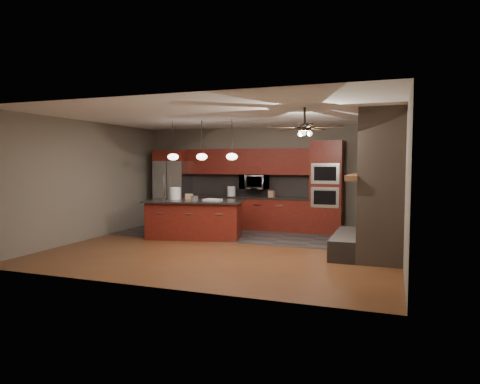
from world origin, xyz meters
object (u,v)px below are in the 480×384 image
at_px(paint_can, 194,198).
at_px(counter_box, 272,194).
at_px(counter_bucket, 231,191).
at_px(microwave, 254,182).
at_px(white_bucket, 175,193).
at_px(cardboard_box, 189,196).
at_px(refrigerator, 173,188).
at_px(paint_tray, 213,200).
at_px(oven_tower, 327,187).
at_px(kitchen_island, 194,219).

height_order(paint_can, counter_box, counter_box).
bearing_deg(counter_bucket, counter_box, -2.44).
height_order(microwave, counter_bucket, microwave).
distance_m(white_bucket, cardboard_box, 0.36).
xyz_separation_m(microwave, cardboard_box, (-1.20, -1.57, -0.32)).
bearing_deg(microwave, refrigerator, -176.92).
distance_m(paint_can, cardboard_box, 0.57).
distance_m(microwave, paint_tray, 1.89).
distance_m(white_bucket, counter_bucket, 1.91).
relative_size(cardboard_box, counter_box, 1.15).
relative_size(paint_can, cardboard_box, 0.88).
relative_size(refrigerator, paint_can, 12.51).
bearing_deg(white_bucket, oven_tower, 26.40).
height_order(oven_tower, white_bucket, oven_tower).
bearing_deg(counter_bucket, oven_tower, -0.16).
height_order(refrigerator, counter_box, refrigerator).
height_order(kitchen_island, counter_box, counter_box).
bearing_deg(counter_bucket, refrigerator, -177.40).
distance_m(kitchen_island, paint_can, 0.55).
bearing_deg(paint_tray, microwave, 84.97).
distance_m(kitchen_island, white_bucket, 0.82).
relative_size(counter_bucket, counter_box, 1.52).
bearing_deg(kitchen_island, cardboard_box, 124.16).
bearing_deg(counter_box, white_bucket, -128.45).
xyz_separation_m(oven_tower, kitchen_island, (-2.90, -1.78, -0.73)).
bearing_deg(white_bucket, counter_box, 39.87).
height_order(refrigerator, kitchen_island, refrigerator).
bearing_deg(white_bucket, cardboard_box, 35.57).
relative_size(white_bucket, cardboard_box, 1.49).
relative_size(oven_tower, microwave, 3.25).
bearing_deg(paint_tray, oven_tower, 44.95).
xyz_separation_m(paint_tray, cardboard_box, (-0.74, 0.22, 0.04)).
height_order(microwave, counter_box, microwave).
bearing_deg(refrigerator, counter_bucket, 2.60).
relative_size(refrigerator, counter_box, 12.58).
distance_m(oven_tower, cardboard_box, 3.52).
bearing_deg(white_bucket, microwave, 50.11).
bearing_deg(kitchen_island, microwave, 51.21).
relative_size(white_bucket, paint_can, 1.70).
bearing_deg(cardboard_box, oven_tower, -2.64).
relative_size(oven_tower, paint_can, 13.72).
height_order(oven_tower, refrigerator, oven_tower).
distance_m(kitchen_island, counter_box, 2.32).
height_order(refrigerator, cardboard_box, refrigerator).
relative_size(oven_tower, counter_box, 13.79).
distance_m(kitchen_island, paint_tray, 0.67).
xyz_separation_m(oven_tower, refrigerator, (-4.41, -0.07, -0.11)).
bearing_deg(cardboard_box, counter_box, 12.40).
relative_size(oven_tower, cardboard_box, 12.04).
height_order(paint_tray, counter_box, counter_box).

